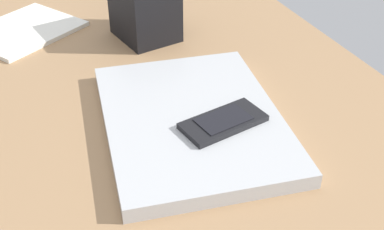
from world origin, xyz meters
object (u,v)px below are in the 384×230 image
at_px(laptop_closed, 192,120).
at_px(cell_phone_on_laptop, 223,122).
at_px(notepad, 23,30).
at_px(desk_organizer, 145,7).

bearing_deg(laptop_closed, cell_phone_on_laptop, 45.74).
distance_m(laptop_closed, notepad, 0.44).
xyz_separation_m(cell_phone_on_laptop, notepad, (-0.44, -0.21, -0.02)).
relative_size(cell_phone_on_laptop, desk_organizer, 1.06).
height_order(laptop_closed, desk_organizer, desk_organizer).
relative_size(notepad, desk_organizer, 1.63).
distance_m(cell_phone_on_laptop, desk_organizer, 0.34).
bearing_deg(laptop_closed, desk_organizer, -177.44).
bearing_deg(cell_phone_on_laptop, desk_organizer, 179.91).
bearing_deg(desk_organizer, cell_phone_on_laptop, -10.79).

